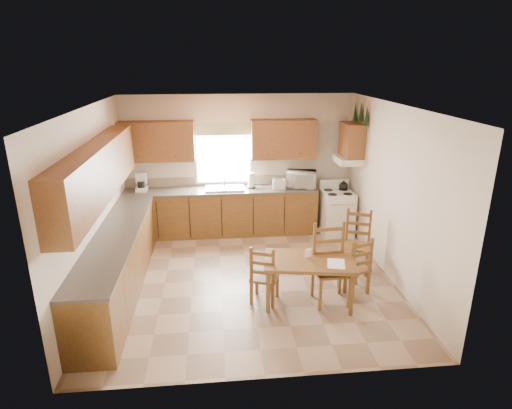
{
  "coord_description": "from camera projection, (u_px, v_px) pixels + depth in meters",
  "views": [
    {
      "loc": [
        -0.49,
        -6.04,
        3.33
      ],
      "look_at": [
        0.15,
        0.3,
        1.15
      ],
      "focal_mm": 30.0,
      "sensor_mm": 36.0,
      "label": 1
    }
  ],
  "objects": [
    {
      "name": "backsplash",
      "position": [
        220.0,
        181.0,
        8.56
      ],
      "size": [
        3.75,
        0.01,
        0.18
      ],
      "primitive_type": "cube",
      "color": "gray",
      "rests_on": "counter_back"
    },
    {
      "name": "pine_decal_c",
      "position": [
        355.0,
        111.0,
        8.1
      ],
      "size": [
        0.22,
        0.22,
        0.36
      ],
      "primitive_type": "cone",
      "color": "#123411",
      "rests_on": "wall_right"
    },
    {
      "name": "chair_far_left",
      "position": [
        332.0,
        266.0,
        6.0
      ],
      "size": [
        0.5,
        0.48,
        1.14
      ],
      "primitive_type": "cube",
      "rotation": [
        0.0,
        0.0,
        0.05
      ],
      "color": "brown",
      "rests_on": "floor"
    },
    {
      "name": "window_pane",
      "position": [
        223.0,
        154.0,
        8.37
      ],
      "size": [
        1.05,
        0.01,
        1.1
      ],
      "primitive_type": "cube",
      "color": "white",
      "rests_on": "wall_back"
    },
    {
      "name": "upper_cab_back_left",
      "position": [
        157.0,
        141.0,
        8.03
      ],
      "size": [
        1.41,
        0.33,
        0.75
      ],
      "primitive_type": "cube",
      "color": "brown",
      "rests_on": "wall_back"
    },
    {
      "name": "sink_basin",
      "position": [
        225.0,
        188.0,
        8.31
      ],
      "size": [
        0.75,
        0.45,
        0.04
      ],
      "primitive_type": "cube",
      "color": "silver",
      "rests_on": "counter_back"
    },
    {
      "name": "wall_right",
      "position": [
        393.0,
        194.0,
        6.59
      ],
      "size": [
        4.5,
        4.5,
        0.0
      ],
      "primitive_type": "plane",
      "color": "beige",
      "rests_on": "floor"
    },
    {
      "name": "pine_decal_b",
      "position": [
        361.0,
        111.0,
        7.79
      ],
      "size": [
        0.22,
        0.22,
        0.36
      ],
      "primitive_type": "cone",
      "color": "#123411",
      "rests_on": "wall_right"
    },
    {
      "name": "counter_left",
      "position": [
        115.0,
        235.0,
        6.19
      ],
      "size": [
        0.63,
        3.6,
        0.04
      ],
      "primitive_type": "cube",
      "color": "#50473F",
      "rests_on": "lower_cab_left"
    },
    {
      "name": "upper_cab_back_right",
      "position": [
        283.0,
        139.0,
        8.26
      ],
      "size": [
        1.25,
        0.33,
        0.75
      ],
      "primitive_type": "cube",
      "color": "brown",
      "rests_on": "wall_back"
    },
    {
      "name": "upper_cab_left",
      "position": [
        98.0,
        172.0,
        5.87
      ],
      "size": [
        0.33,
        3.6,
        0.75
      ],
      "primitive_type": "cube",
      "color": "brown",
      "rests_on": "wall_left"
    },
    {
      "name": "window_frame",
      "position": [
        223.0,
        154.0,
        8.37
      ],
      "size": [
        1.13,
        0.02,
        1.18
      ],
      "primitive_type": "cube",
      "color": "silver",
      "rests_on": "wall_back"
    },
    {
      "name": "ceiling",
      "position": [
        247.0,
        106.0,
        5.94
      ],
      "size": [
        4.5,
        4.5,
        0.0
      ],
      "primitive_type": "plane",
      "color": "brown",
      "rests_on": "floor"
    },
    {
      "name": "table_paper",
      "position": [
        336.0,
        264.0,
        5.84
      ],
      "size": [
        0.3,
        0.36,
        0.0
      ],
      "primitive_type": "cube",
      "rotation": [
        0.0,
        0.0,
        -0.25
      ],
      "color": "white",
      "rests_on": "dining_table"
    },
    {
      "name": "toaster",
      "position": [
        279.0,
        184.0,
        8.32
      ],
      "size": [
        0.24,
        0.15,
        0.19
      ],
      "primitive_type": "cube",
      "rotation": [
        0.0,
        0.0,
        -0.02
      ],
      "color": "silver",
      "rests_on": "counter_back"
    },
    {
      "name": "microwave",
      "position": [
        301.0,
        179.0,
        8.41
      ],
      "size": [
        0.6,
        0.49,
        0.32
      ],
      "primitive_type": "imported",
      "rotation": [
        0.0,
        0.0,
        -0.22
      ],
      "color": "silver",
      "rests_on": "counter_back"
    },
    {
      "name": "window_valance",
      "position": [
        223.0,
        129.0,
        8.18
      ],
      "size": [
        1.19,
        0.01,
        0.24
      ],
      "primitive_type": "cube",
      "color": "#5C783F",
      "rests_on": "wall_back"
    },
    {
      "name": "lower_cab_back",
      "position": [
        221.0,
        212.0,
        8.47
      ],
      "size": [
        3.75,
        0.6,
        0.88
      ],
      "primitive_type": "cube",
      "color": "brown",
      "rests_on": "floor"
    },
    {
      "name": "pine_decal_a",
      "position": [
        367.0,
        116.0,
        7.5
      ],
      "size": [
        0.22,
        0.22,
        0.36
      ],
      "primitive_type": "cone",
      "color": "#123411",
      "rests_on": "wall_right"
    },
    {
      "name": "dining_table",
      "position": [
        309.0,
        281.0,
        6.07
      ],
      "size": [
        1.35,
        0.91,
        0.67
      ],
      "primitive_type": "cube",
      "rotation": [
        0.0,
        0.0,
        -0.16
      ],
      "color": "brown",
      "rests_on": "floor"
    },
    {
      "name": "chair_near_left",
      "position": [
        265.0,
        273.0,
        6.07
      ],
      "size": [
        0.47,
        0.46,
        0.88
      ],
      "primitive_type": "cube",
      "rotation": [
        0.0,
        0.0,
        2.77
      ],
      "color": "brown",
      "rests_on": "floor"
    },
    {
      "name": "wall_left",
      "position": [
        93.0,
        203.0,
        6.16
      ],
      "size": [
        4.5,
        4.5,
        0.0
      ],
      "primitive_type": "plane",
      "color": "beige",
      "rests_on": "floor"
    },
    {
      "name": "counter_back",
      "position": [
        221.0,
        190.0,
        8.32
      ],
      "size": [
        3.75,
        0.63,
        0.04
      ],
      "primitive_type": "cube",
      "color": "#50473F",
      "rests_on": "lower_cab_back"
    },
    {
      "name": "wall_back",
      "position": [
        239.0,
        164.0,
        8.49
      ],
      "size": [
        4.5,
        4.5,
        0.0
      ],
      "primitive_type": "plane",
      "color": "beige",
      "rests_on": "floor"
    },
    {
      "name": "coffeemaker",
      "position": [
        141.0,
        183.0,
        8.16
      ],
      "size": [
        0.24,
        0.26,
        0.31
      ],
      "primitive_type": "cube",
      "rotation": [
        0.0,
        0.0,
        0.29
      ],
      "color": "silver",
      "rests_on": "counter_back"
    },
    {
      "name": "lower_cab_left",
      "position": [
        118.0,
        264.0,
        6.34
      ],
      "size": [
        0.6,
        3.6,
        0.88
      ],
      "primitive_type": "cube",
      "color": "brown",
      "rests_on": "floor"
    },
    {
      "name": "paper_towel",
      "position": [
        251.0,
        180.0,
        8.37
      ],
      "size": [
        0.14,
        0.14,
        0.3
      ],
      "primitive_type": "cylinder",
      "rotation": [
        0.0,
        0.0,
        -0.09
      ],
      "color": "white",
      "rests_on": "counter_back"
    },
    {
      "name": "table_card",
      "position": [
        308.0,
        253.0,
        6.03
      ],
      "size": [
        0.09,
        0.05,
        0.12
      ],
      "primitive_type": "cube",
      "rotation": [
        0.0,
        0.0,
        0.37
      ],
      "color": "white",
      "rests_on": "dining_table"
    },
    {
      "name": "chair_near_right",
      "position": [
        355.0,
        264.0,
        6.33
      ],
      "size": [
        0.46,
        0.45,
        0.88
      ],
      "primitive_type": "cube",
      "rotation": [
        0.0,
        0.0,
        3.47
      ],
      "color": "brown",
      "rests_on": "floor"
    },
    {
      "name": "stove",
      "position": [
        337.0,
        214.0,
        8.4
      ],
      "size": [
        0.6,
        0.62,
        0.86
      ],
      "primitive_type": "cube",
      "rotation": [
        0.0,
        0.0,
        0.02
      ],
      "color": "silver",
      "rests_on": "floor"
    },
    {
      "name": "floor",
      "position": [
        249.0,
        279.0,
        6.81
      ],
      "size": [
        4.5,
        4.5,
        0.0
      ],
      "primitive_type": "plane",
      "color": "#9A7D61",
      "rests_on": "ground"
    },
    {
      "name": "chair_far_right",
      "position": [
        357.0,
        242.0,
        6.94
      ],
      "size": [
        0.54,
        0.53,
        1.0
      ],
      "primitive_type": "cube",
      "rotation": [
        0.0,
        0.0,
        -0.38
      ],
      "color": "brown",
      "rests_on": "floor"
    },
    {
      "name": "range_hood",
      "position": [
        348.0,
        160.0,
        8.06
      ],
      "size": [
        0.44,
        0.62,
        0.12
      ],
      "primitive_type": "cube",
      "color": "silver",
      "rests_on": "wall_right"
    },
    {
      "name": "wall_front",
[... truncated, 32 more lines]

